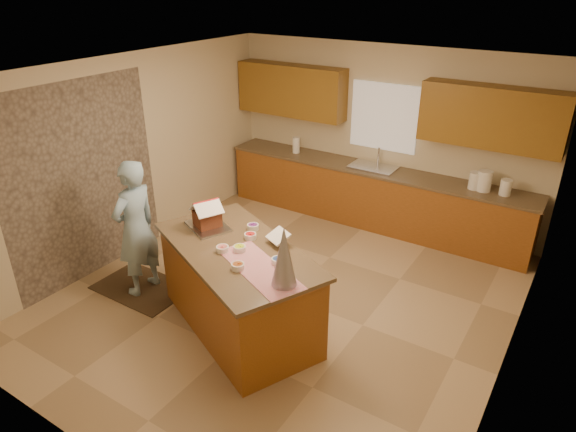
% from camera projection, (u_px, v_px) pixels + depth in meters
% --- Properties ---
extents(floor, '(5.50, 5.50, 0.00)m').
position_uv_depth(floor, '(286.00, 297.00, 6.25)').
color(floor, tan).
rests_on(floor, ground).
extents(ceiling, '(5.50, 5.50, 0.00)m').
position_uv_depth(ceiling, '(286.00, 73.00, 5.08)').
color(ceiling, silver).
rests_on(ceiling, floor).
extents(wall_back, '(5.50, 5.50, 0.00)m').
position_uv_depth(wall_back, '(383.00, 136.00, 7.75)').
color(wall_back, beige).
rests_on(wall_back, floor).
extents(wall_front, '(5.50, 5.50, 0.00)m').
position_uv_depth(wall_front, '(75.00, 328.00, 3.57)').
color(wall_front, beige).
rests_on(wall_front, floor).
extents(wall_left, '(5.50, 5.50, 0.00)m').
position_uv_depth(wall_left, '(131.00, 157.00, 6.87)').
color(wall_left, beige).
rests_on(wall_left, floor).
extents(wall_right, '(5.50, 5.50, 0.00)m').
position_uv_depth(wall_right, '(525.00, 258.00, 4.45)').
color(wall_right, beige).
rests_on(wall_right, floor).
extents(stone_accent, '(0.00, 2.50, 2.50)m').
position_uv_depth(stone_accent, '(83.00, 183.00, 6.30)').
color(stone_accent, gray).
rests_on(stone_accent, wall_left).
extents(window_curtain, '(1.05, 0.03, 1.00)m').
position_uv_depth(window_curtain, '(384.00, 117.00, 7.60)').
color(window_curtain, white).
rests_on(window_curtain, wall_back).
extents(back_counter_base, '(4.80, 0.60, 0.88)m').
position_uv_depth(back_counter_base, '(371.00, 197.00, 7.92)').
color(back_counter_base, brown).
rests_on(back_counter_base, floor).
extents(back_counter_top, '(4.85, 0.63, 0.04)m').
position_uv_depth(back_counter_top, '(373.00, 169.00, 7.72)').
color(back_counter_top, brown).
rests_on(back_counter_top, back_counter_base).
extents(upper_cabinet_left, '(1.85, 0.35, 0.80)m').
position_uv_depth(upper_cabinet_left, '(291.00, 90.00, 8.13)').
color(upper_cabinet_left, olive).
rests_on(upper_cabinet_left, wall_back).
extents(upper_cabinet_right, '(1.85, 0.35, 0.80)m').
position_uv_depth(upper_cabinet_right, '(492.00, 117.00, 6.63)').
color(upper_cabinet_right, olive).
rests_on(upper_cabinet_right, wall_back).
extents(sink, '(0.70, 0.45, 0.12)m').
position_uv_depth(sink, '(373.00, 170.00, 7.72)').
color(sink, silver).
rests_on(sink, back_counter_top).
extents(faucet, '(0.03, 0.03, 0.28)m').
position_uv_depth(faucet, '(379.00, 156.00, 7.79)').
color(faucet, silver).
rests_on(faucet, back_counter_top).
extents(island_base, '(2.19, 1.72, 0.96)m').
position_uv_depth(island_base, '(239.00, 290.00, 5.54)').
color(island_base, brown).
rests_on(island_base, floor).
extents(island_top, '(2.31, 1.83, 0.04)m').
position_uv_depth(island_top, '(237.00, 250.00, 5.32)').
color(island_top, brown).
rests_on(island_top, island_base).
extents(table_runner, '(1.15, 0.82, 0.01)m').
position_uv_depth(table_runner, '(260.00, 269.00, 4.94)').
color(table_runner, '#B10C26').
rests_on(table_runner, island_top).
extents(baking_tray, '(0.61, 0.55, 0.03)m').
position_uv_depth(baking_tray, '(208.00, 226.00, 5.73)').
color(baking_tray, silver).
rests_on(baking_tray, island_top).
extents(cookbook, '(0.30, 0.27, 0.10)m').
position_uv_depth(cookbook, '(278.00, 236.00, 5.34)').
color(cookbook, white).
rests_on(cookbook, island_top).
extents(tinsel_tree, '(0.32, 0.32, 0.60)m').
position_uv_depth(tinsel_tree, '(284.00, 257.00, 4.56)').
color(tinsel_tree, silver).
rests_on(tinsel_tree, island_top).
extents(rug, '(1.15, 0.75, 0.01)m').
position_uv_depth(rug, '(142.00, 288.00, 6.42)').
color(rug, black).
rests_on(rug, floor).
extents(boy, '(0.42, 0.63, 1.70)m').
position_uv_depth(boy, '(136.00, 228.00, 6.03)').
color(boy, '#91B6CF').
rests_on(boy, rug).
extents(canister_a, '(0.17, 0.17, 0.24)m').
position_uv_depth(canister_a, '(475.00, 181.00, 6.93)').
color(canister_a, white).
rests_on(canister_a, back_counter_top).
extents(canister_b, '(0.19, 0.19, 0.28)m').
position_uv_depth(canister_b, '(484.00, 181.00, 6.86)').
color(canister_b, white).
rests_on(canister_b, back_counter_top).
extents(canister_c, '(0.15, 0.15, 0.22)m').
position_uv_depth(canister_c, '(506.00, 187.00, 6.74)').
color(canister_c, white).
rests_on(canister_c, back_counter_top).
extents(paper_towel, '(0.12, 0.12, 0.26)m').
position_uv_depth(paper_towel, '(296.00, 145.00, 8.32)').
color(paper_towel, white).
rests_on(paper_towel, back_counter_top).
extents(gingerbread_house, '(0.40, 0.40, 0.31)m').
position_uv_depth(gingerbread_house, '(207.00, 216.00, 5.68)').
color(gingerbread_house, maroon).
rests_on(gingerbread_house, baking_tray).
extents(candy_bowls, '(0.78, 0.89, 0.06)m').
position_uv_depth(candy_bowls, '(247.00, 247.00, 5.26)').
color(candy_bowls, '#C66123').
rests_on(candy_bowls, island_top).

